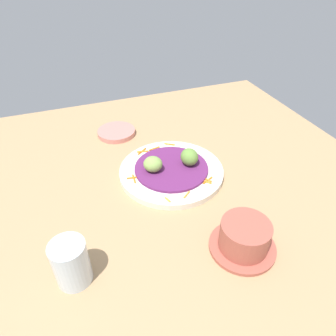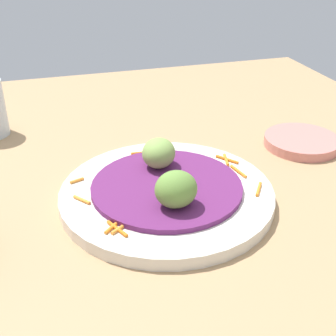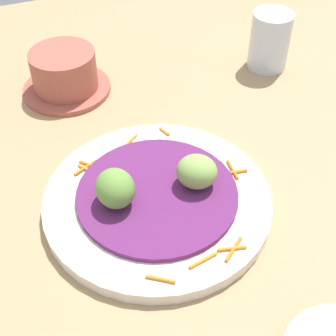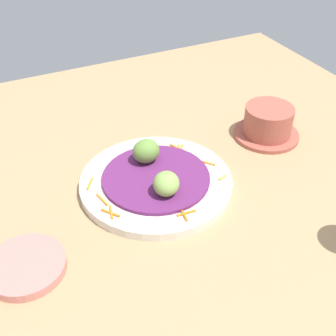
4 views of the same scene
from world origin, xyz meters
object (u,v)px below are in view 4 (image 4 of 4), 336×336
main_plate (156,183)px  guac_scoop_left (146,151)px  terracotta_bowl (268,123)px  guac_scoop_center (166,184)px  side_plate_small (26,266)px

main_plate → guac_scoop_left: 6.11cm
main_plate → terracotta_bowl: size_ratio=2.02×
main_plate → guac_scoop_left: guac_scoop_left is taller
guac_scoop_left → guac_scoop_center: guac_scoop_left is taller
guac_scoop_center → side_plate_small: size_ratio=0.41×
guac_scoop_left → terracotta_bowl: (27.06, -0.06, -1.44)cm
guac_scoop_center → guac_scoop_left: bearing=86.3°
guac_scoop_left → main_plate: bearing=-93.7°
terracotta_bowl → side_plate_small: bearing=-165.3°
main_plate → side_plate_small: bearing=-160.2°
guac_scoop_left → guac_scoop_center: size_ratio=1.03×
main_plate → guac_scoop_center: guac_scoop_center is taller
guac_scoop_center → side_plate_small: bearing=-170.5°
side_plate_small → terracotta_bowl: 54.08cm
side_plate_small → terracotta_bowl: bearing=14.7°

